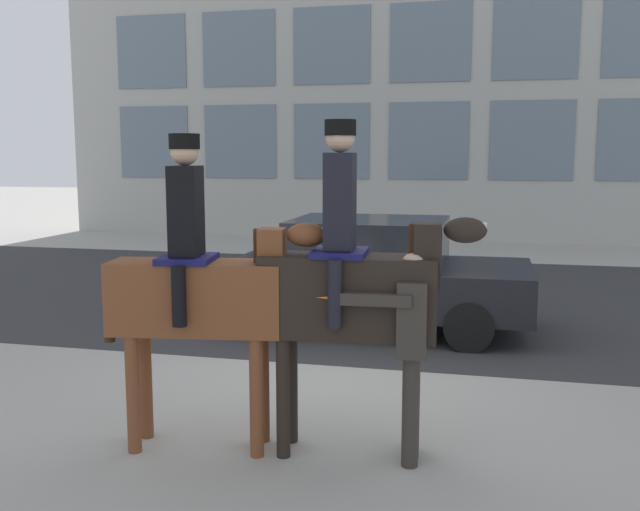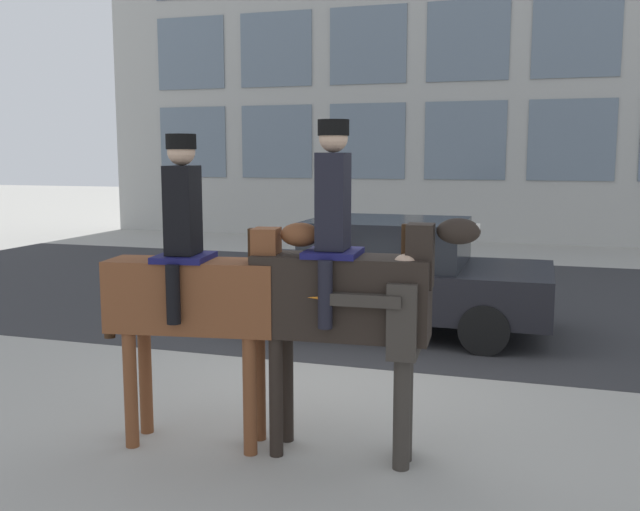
{
  "view_description": "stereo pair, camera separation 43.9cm",
  "coord_description": "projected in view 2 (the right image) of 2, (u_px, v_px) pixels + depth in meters",
  "views": [
    {
      "loc": [
        1.65,
        -7.14,
        2.37
      ],
      "look_at": [
        0.23,
        -1.12,
        1.5
      ],
      "focal_mm": 40.0,
      "sensor_mm": 36.0,
      "label": 1
    },
    {
      "loc": [
        2.07,
        -7.03,
        2.37
      ],
      "look_at": [
        0.23,
        -1.12,
        1.5
      ],
      "focal_mm": 40.0,
      "sensor_mm": 36.0,
      "label": 2
    }
  ],
  "objects": [
    {
      "name": "pedestrian_bystander",
      "position": [
        402.0,
        342.0,
        5.37
      ],
      "size": [
        0.82,
        0.46,
        1.64
      ],
      "rotation": [
        0.0,
        0.0,
        -3.08
      ],
      "color": "#332D28",
      "rests_on": "ground_plane"
    },
    {
      "name": "ground_plane",
      "position": [
        331.0,
        380.0,
        7.59
      ],
      "size": [
        80.0,
        80.0,
        0.0
      ],
      "primitive_type": "plane",
      "color": "#9E9B93"
    },
    {
      "name": "road_surface",
      "position": [
        410.0,
        296.0,
        12.08
      ],
      "size": [
        21.74,
        8.5,
        0.01
      ],
      "color": "#2D2D30",
      "rests_on": "ground_plane"
    },
    {
      "name": "street_car_near_lane",
      "position": [
        393.0,
        274.0,
        9.69
      ],
      "size": [
        4.12,
        2.03,
        1.51
      ],
      "color": "black",
      "rests_on": "ground_plane"
    },
    {
      "name": "mounted_horse_lead",
      "position": [
        197.0,
        287.0,
        5.74
      ],
      "size": [
        1.81,
        0.65,
        2.54
      ],
      "rotation": [
        0.0,
        0.0,
        0.15
      ],
      "color": "brown",
      "rests_on": "ground_plane"
    },
    {
      "name": "mounted_horse_companion",
      "position": [
        345.0,
        287.0,
        5.51
      ],
      "size": [
        1.81,
        0.65,
        2.64
      ],
      "rotation": [
        0.0,
        0.0,
        0.07
      ],
      "color": "black",
      "rests_on": "ground_plane"
    }
  ]
}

